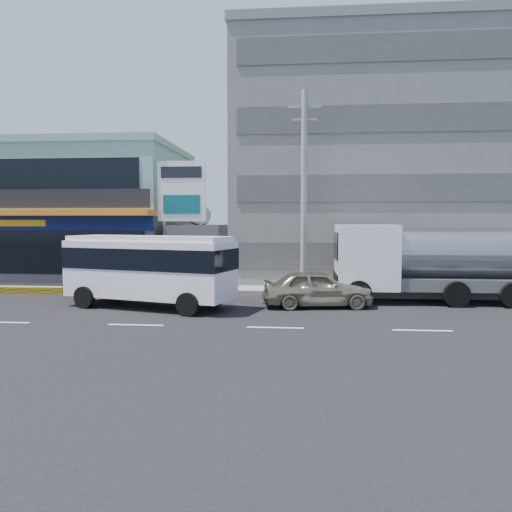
# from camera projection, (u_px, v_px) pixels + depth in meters

# --- Properties ---
(ground) EXTENTS (120.00, 120.00, 0.00)m
(ground) POSITION_uv_depth(u_px,v_px,m) (136.00, 325.00, 17.82)
(ground) COLOR black
(ground) RESTS_ON ground
(sidewalk) EXTENTS (70.00, 5.00, 0.30)m
(sidewalk) POSITION_uv_depth(u_px,v_px,m) (284.00, 287.00, 26.80)
(sidewalk) COLOR gray
(sidewalk) RESTS_ON ground
(shop_building) EXTENTS (12.40, 11.70, 8.00)m
(shop_building) POSITION_uv_depth(u_px,v_px,m) (85.00, 217.00, 32.11)
(shop_building) COLOR #404045
(shop_building) RESTS_ON ground
(concrete_building) EXTENTS (16.00, 12.00, 14.00)m
(concrete_building) POSITION_uv_depth(u_px,v_px,m) (367.00, 169.00, 31.33)
(concrete_building) COLOR gray
(concrete_building) RESTS_ON ground
(gap_structure) EXTENTS (3.00, 6.00, 3.50)m
(gap_structure) POSITION_uv_depth(u_px,v_px,m) (202.00, 254.00, 29.62)
(gap_structure) COLOR #404045
(gap_structure) RESTS_ON ground
(satellite_dish) EXTENTS (1.50, 1.50, 0.15)m
(satellite_dish) POSITION_uv_depth(u_px,v_px,m) (198.00, 223.00, 28.50)
(satellite_dish) COLOR slate
(satellite_dish) RESTS_ON gap_structure
(billboard) EXTENTS (2.60, 0.18, 6.90)m
(billboard) POSITION_uv_depth(u_px,v_px,m) (182.00, 198.00, 26.66)
(billboard) COLOR gray
(billboard) RESTS_ON ground
(utility_pole_near) EXTENTS (1.60, 0.30, 10.00)m
(utility_pole_near) POSITION_uv_depth(u_px,v_px,m) (304.00, 191.00, 24.27)
(utility_pole_near) COLOR #999993
(utility_pole_near) RESTS_ON ground
(minibus) EXTENTS (7.71, 4.30, 3.08)m
(minibus) POSITION_uv_depth(u_px,v_px,m) (149.00, 265.00, 21.31)
(minibus) COLOR white
(minibus) RESTS_ON ground
(sedan) EXTENTS (4.95, 2.52, 1.61)m
(sedan) POSITION_uv_depth(u_px,v_px,m) (317.00, 288.00, 21.52)
(sedan) COLOR tan
(sedan) RESTS_ON ground
(tanker_truck) EXTENTS (8.98, 2.92, 3.54)m
(tanker_truck) POSITION_uv_depth(u_px,v_px,m) (427.00, 261.00, 22.72)
(tanker_truck) COLOR white
(tanker_truck) RESTS_ON ground
(motorcycle_rider) EXTENTS (1.89, 1.09, 2.29)m
(motorcycle_rider) POSITION_uv_depth(u_px,v_px,m) (88.00, 281.00, 24.50)
(motorcycle_rider) COLOR #5D0D10
(motorcycle_rider) RESTS_ON ground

